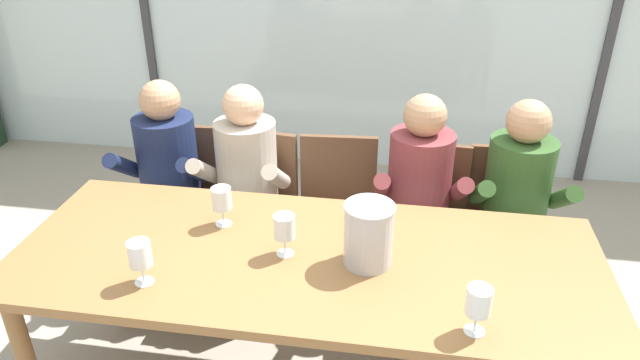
{
  "coord_description": "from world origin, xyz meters",
  "views": [
    {
      "loc": [
        0.36,
        -1.86,
        2.1
      ],
      "look_at": [
        0.0,
        0.35,
        0.93
      ],
      "focal_mm": 32.83,
      "sensor_mm": 36.0,
      "label": 1
    }
  ],
  "objects_px": {
    "chair_near_curtain": "(179,192)",
    "chair_right_of_center": "(425,214)",
    "person_beige_jumper": "(244,184)",
    "wine_glass_center_pour": "(284,227)",
    "chair_center": "(337,205)",
    "wine_glass_near_bucket": "(140,256)",
    "ice_bucket_primary": "(368,234)",
    "person_navy_polo": "(164,177)",
    "wine_glass_by_right_taster": "(479,302)",
    "person_maroon_top": "(419,197)",
    "chair_near_window_right": "(506,217)",
    "chair_left_of_center": "(256,199)",
    "dining_table": "(306,271)",
    "person_olive_shirt": "(518,205)",
    "wine_glass_by_left_taster": "(222,200)"
  },
  "relations": [
    {
      "from": "person_navy_polo",
      "to": "person_beige_jumper",
      "type": "distance_m",
      "value": 0.44
    },
    {
      "from": "chair_near_curtain",
      "to": "chair_center",
      "type": "distance_m",
      "value": 0.91
    },
    {
      "from": "person_beige_jumper",
      "to": "chair_near_window_right",
      "type": "bearing_deg",
      "value": 7.21
    },
    {
      "from": "person_beige_jumper",
      "to": "wine_glass_center_pour",
      "type": "relative_size",
      "value": 6.78
    },
    {
      "from": "chair_right_of_center",
      "to": "person_navy_polo",
      "type": "height_order",
      "value": "person_navy_polo"
    },
    {
      "from": "wine_glass_near_bucket",
      "to": "dining_table",
      "type": "bearing_deg",
      "value": 25.76
    },
    {
      "from": "person_olive_shirt",
      "to": "wine_glass_center_pour",
      "type": "height_order",
      "value": "person_olive_shirt"
    },
    {
      "from": "dining_table",
      "to": "chair_left_of_center",
      "type": "xyz_separation_m",
      "value": [
        -0.45,
        0.88,
        -0.2
      ]
    },
    {
      "from": "person_beige_jumper",
      "to": "person_maroon_top",
      "type": "xyz_separation_m",
      "value": [
        0.91,
        0.0,
        0.0
      ]
    },
    {
      "from": "chair_right_of_center",
      "to": "ice_bucket_primary",
      "type": "relative_size",
      "value": 3.4
    },
    {
      "from": "ice_bucket_primary",
      "to": "person_navy_polo",
      "type": "bearing_deg",
      "value": 147.04
    },
    {
      "from": "dining_table",
      "to": "person_olive_shirt",
      "type": "distance_m",
      "value": 1.17
    },
    {
      "from": "chair_near_curtain",
      "to": "person_navy_polo",
      "type": "height_order",
      "value": "person_navy_polo"
    },
    {
      "from": "chair_left_of_center",
      "to": "person_beige_jumper",
      "type": "xyz_separation_m",
      "value": [
        -0.02,
        -0.15,
        0.17
      ]
    },
    {
      "from": "dining_table",
      "to": "person_olive_shirt",
      "type": "bearing_deg",
      "value": 38.64
    },
    {
      "from": "person_navy_polo",
      "to": "wine_glass_near_bucket",
      "type": "relative_size",
      "value": 6.78
    },
    {
      "from": "person_olive_shirt",
      "to": "wine_glass_by_left_taster",
      "type": "height_order",
      "value": "person_olive_shirt"
    },
    {
      "from": "wine_glass_near_bucket",
      "to": "wine_glass_by_right_taster",
      "type": "distance_m",
      "value": 1.17
    },
    {
      "from": "chair_center",
      "to": "wine_glass_near_bucket",
      "type": "xyz_separation_m",
      "value": [
        -0.56,
        -1.15,
        0.4
      ]
    },
    {
      "from": "wine_glass_by_right_taster",
      "to": "chair_near_curtain",
      "type": "bearing_deg",
      "value": 141.07
    },
    {
      "from": "chair_near_window_right",
      "to": "ice_bucket_primary",
      "type": "distance_m",
      "value": 1.19
    },
    {
      "from": "person_beige_jumper",
      "to": "person_olive_shirt",
      "type": "relative_size",
      "value": 1.0
    },
    {
      "from": "chair_near_window_right",
      "to": "wine_glass_center_pour",
      "type": "bearing_deg",
      "value": -140.61
    },
    {
      "from": "person_beige_jumper",
      "to": "ice_bucket_primary",
      "type": "bearing_deg",
      "value": -45.92
    },
    {
      "from": "chair_right_of_center",
      "to": "ice_bucket_primary",
      "type": "distance_m",
      "value": 1.0
    },
    {
      "from": "dining_table",
      "to": "chair_left_of_center",
      "type": "distance_m",
      "value": 1.01
    },
    {
      "from": "chair_left_of_center",
      "to": "wine_glass_by_left_taster",
      "type": "relative_size",
      "value": 4.94
    },
    {
      "from": "chair_center",
      "to": "wine_glass_center_pour",
      "type": "xyz_separation_m",
      "value": [
        -0.09,
        -0.89,
        0.4
      ]
    },
    {
      "from": "person_navy_polo",
      "to": "person_maroon_top",
      "type": "xyz_separation_m",
      "value": [
        1.34,
        0.0,
        0.0
      ]
    },
    {
      "from": "chair_right_of_center",
      "to": "chair_left_of_center",
      "type": "bearing_deg",
      "value": -177.59
    },
    {
      "from": "ice_bucket_primary",
      "to": "wine_glass_near_bucket",
      "type": "relative_size",
      "value": 1.45
    },
    {
      "from": "chair_near_curtain",
      "to": "person_beige_jumper",
      "type": "distance_m",
      "value": 0.49
    },
    {
      "from": "dining_table",
      "to": "person_maroon_top",
      "type": "bearing_deg",
      "value": 59.0
    },
    {
      "from": "chair_near_curtain",
      "to": "chair_right_of_center",
      "type": "xyz_separation_m",
      "value": [
        1.38,
        -0.02,
        0.0
      ]
    },
    {
      "from": "person_navy_polo",
      "to": "wine_glass_by_right_taster",
      "type": "distance_m",
      "value": 1.88
    },
    {
      "from": "chair_center",
      "to": "person_maroon_top",
      "type": "height_order",
      "value": "person_maroon_top"
    },
    {
      "from": "chair_center",
      "to": "wine_glass_near_bucket",
      "type": "height_order",
      "value": "wine_glass_near_bucket"
    },
    {
      "from": "chair_near_curtain",
      "to": "person_beige_jumper",
      "type": "relative_size",
      "value": 0.73
    },
    {
      "from": "person_navy_polo",
      "to": "ice_bucket_primary",
      "type": "distance_m",
      "value": 1.38
    },
    {
      "from": "person_navy_polo",
      "to": "wine_glass_center_pour",
      "type": "height_order",
      "value": "person_navy_polo"
    },
    {
      "from": "wine_glass_near_bucket",
      "to": "wine_glass_by_right_taster",
      "type": "height_order",
      "value": "same"
    },
    {
      "from": "chair_left_of_center",
      "to": "person_maroon_top",
      "type": "distance_m",
      "value": 0.92
    },
    {
      "from": "chair_right_of_center",
      "to": "person_beige_jumper",
      "type": "distance_m",
      "value": 0.97
    },
    {
      "from": "person_navy_polo",
      "to": "chair_near_curtain",
      "type": "bearing_deg",
      "value": 87.27
    },
    {
      "from": "chair_near_curtain",
      "to": "chair_center",
      "type": "bearing_deg",
      "value": -3.88
    },
    {
      "from": "chair_right_of_center",
      "to": "chair_near_window_right",
      "type": "relative_size",
      "value": 1.0
    },
    {
      "from": "chair_right_of_center",
      "to": "chair_center",
      "type": "bearing_deg",
      "value": -178.87
    },
    {
      "from": "ice_bucket_primary",
      "to": "person_maroon_top",
      "type": "bearing_deg",
      "value": 75.06
    },
    {
      "from": "chair_center",
      "to": "person_navy_polo",
      "type": "height_order",
      "value": "person_navy_polo"
    },
    {
      "from": "dining_table",
      "to": "person_olive_shirt",
      "type": "xyz_separation_m",
      "value": [
        0.92,
        0.73,
        -0.03
      ]
    }
  ]
}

